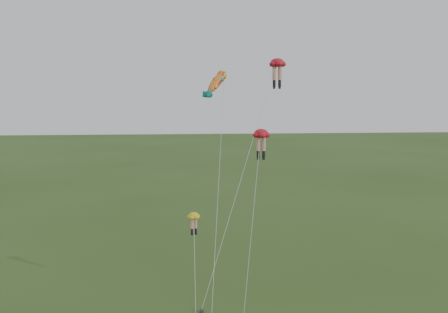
{
  "coord_description": "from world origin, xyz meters",
  "views": [
    {
      "loc": [
        -1.82,
        -34.88,
        16.12
      ],
      "look_at": [
        1.58,
        6.0,
        10.66
      ],
      "focal_mm": 40.0,
      "sensor_mm": 36.0,
      "label": 1
    }
  ],
  "objects": [
    {
      "name": "legs_kite_red_mid",
      "position": [
        4.08,
        2.4,
        12.48
      ],
      "size": [
        2.9,
        6.11,
        13.22
      ],
      "rotation": [
        0.0,
        0.0,
        -0.24
      ],
      "color": "red",
      "rests_on": "ground"
    },
    {
      "name": "fish_kite",
      "position": [
        1.09,
        7.47,
        16.71
      ],
      "size": [
        2.5,
        11.71,
        18.04
      ],
      "rotation": [
        0.69,
        0.0,
        -0.76
      ],
      "color": "gold",
      "rests_on": "ground"
    },
    {
      "name": "ground",
      "position": [
        0.0,
        0.0,
        0.0
      ],
      "size": [
        300.0,
        300.0,
        0.0
      ],
      "primitive_type": "plane",
      "color": "#2E4719",
      "rests_on": "ground"
    },
    {
      "name": "legs_kite_red_high",
      "position": [
        6.46,
        9.08,
        18.09
      ],
      "size": [
        8.16,
        10.55,
        18.92
      ],
      "rotation": [
        0.0,
        0.0,
        -0.16
      ],
      "color": "red",
      "rests_on": "ground"
    },
    {
      "name": "legs_kite_yellow",
      "position": [
        -1.08,
        0.49,
        6.66
      ],
      "size": [
        1.29,
        3.85,
        7.3
      ],
      "rotation": [
        0.0,
        0.0,
        0.39
      ],
      "color": "yellow",
      "rests_on": "ground"
    }
  ]
}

